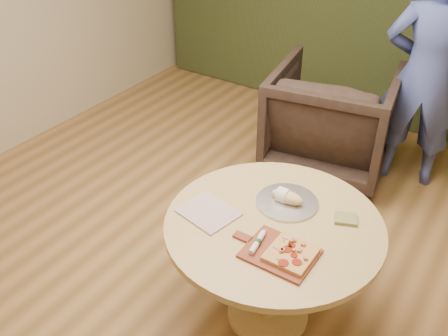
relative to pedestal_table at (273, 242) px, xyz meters
name	(u,v)px	position (x,y,z in m)	size (l,w,h in m)	color
room_shell	(192,89)	(-0.54, 0.01, 0.79)	(5.04, 6.04, 2.84)	olive
pedestal_table	(273,242)	(0.00, 0.00, 0.00)	(1.20, 1.20, 0.75)	tan
pizza_paddle	(278,253)	(0.14, -0.21, 0.15)	(0.45, 0.28, 0.01)	brown
flatbread_pizza	(291,254)	(0.20, -0.20, 0.17)	(0.22, 0.22, 0.04)	#DEA656
cutlery_roll	(258,242)	(0.02, -0.22, 0.17)	(0.05, 0.20, 0.03)	white
newspaper	(208,212)	(-0.34, -0.13, 0.15)	(0.30, 0.25, 0.01)	silver
serving_tray	(287,202)	(-0.02, 0.19, 0.15)	(0.36, 0.36, 0.02)	silver
bread_roll	(286,196)	(-0.03, 0.19, 0.18)	(0.19, 0.09, 0.09)	beige
green_packet	(346,219)	(0.32, 0.23, 0.15)	(0.12, 0.10, 0.02)	#5C682E
armchair	(332,114)	(-0.40, 1.79, -0.10)	(1.00, 0.93, 1.03)	black
person_standing	(425,75)	(0.23, 2.01, 0.34)	(0.69, 0.45, 1.89)	#404F9A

